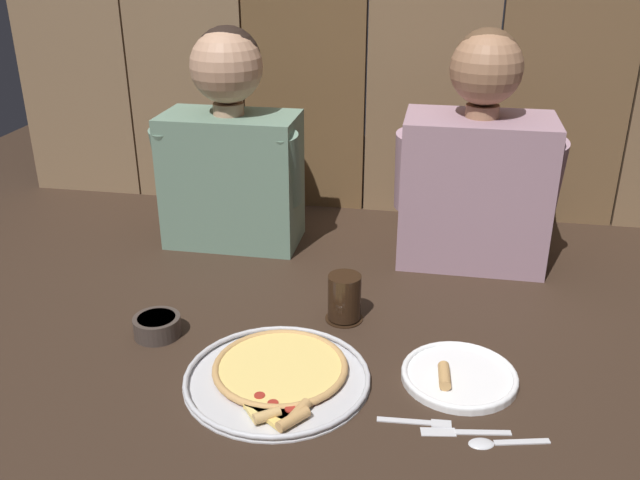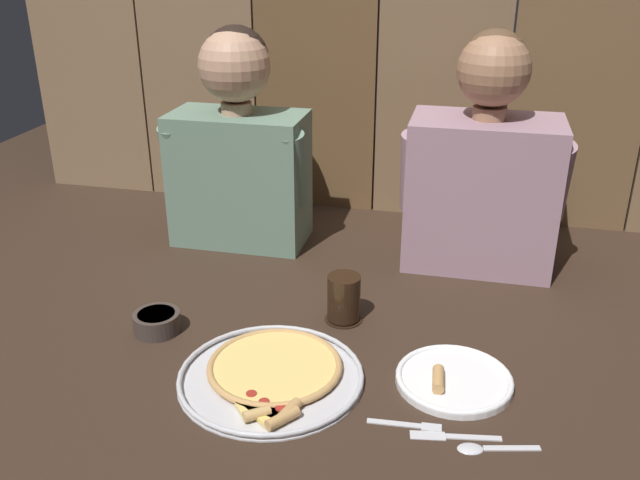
{
  "view_description": "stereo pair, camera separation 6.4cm",
  "coord_description": "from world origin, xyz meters",
  "px_view_note": "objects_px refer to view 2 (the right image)",
  "views": [
    {
      "loc": [
        0.23,
        -1.23,
        0.78
      ],
      "look_at": [
        -0.01,
        0.1,
        0.18
      ],
      "focal_mm": 38.53,
      "sensor_mm": 36.0,
      "label": 1
    },
    {
      "loc": [
        0.29,
        -1.21,
        0.78
      ],
      "look_at": [
        -0.01,
        0.1,
        0.18
      ],
      "focal_mm": 38.53,
      "sensor_mm": 36.0,
      "label": 2
    }
  ],
  "objects_px": {
    "diner_left": "(238,145)",
    "diner_right": "(484,166)",
    "dipping_bowl": "(157,321)",
    "dinner_plate": "(454,379)",
    "drinking_glass": "(344,299)",
    "pizza_tray": "(272,374)"
  },
  "relations": [
    {
      "from": "pizza_tray",
      "to": "drinking_glass",
      "type": "height_order",
      "value": "drinking_glass"
    },
    {
      "from": "dinner_plate",
      "to": "dipping_bowl",
      "type": "distance_m",
      "value": 0.63
    },
    {
      "from": "dipping_bowl",
      "to": "diner_right",
      "type": "xyz_separation_m",
      "value": [
        0.66,
        0.51,
        0.24
      ]
    },
    {
      "from": "pizza_tray",
      "to": "dipping_bowl",
      "type": "relative_size",
      "value": 3.58
    },
    {
      "from": "pizza_tray",
      "to": "diner_right",
      "type": "bearing_deg",
      "value": 59.23
    },
    {
      "from": "dipping_bowl",
      "to": "dinner_plate",
      "type": "bearing_deg",
      "value": -4.26
    },
    {
      "from": "dipping_bowl",
      "to": "diner_left",
      "type": "bearing_deg",
      "value": 87.83
    },
    {
      "from": "pizza_tray",
      "to": "diner_right",
      "type": "height_order",
      "value": "diner_right"
    },
    {
      "from": "dinner_plate",
      "to": "diner_left",
      "type": "relative_size",
      "value": 0.39
    },
    {
      "from": "dinner_plate",
      "to": "drinking_glass",
      "type": "bearing_deg",
      "value": 143.7
    },
    {
      "from": "dipping_bowl",
      "to": "diner_right",
      "type": "relative_size",
      "value": 0.17
    },
    {
      "from": "dinner_plate",
      "to": "drinking_glass",
      "type": "xyz_separation_m",
      "value": [
        -0.25,
        0.18,
        0.04
      ]
    },
    {
      "from": "diner_left",
      "to": "diner_right",
      "type": "distance_m",
      "value": 0.64
    },
    {
      "from": "pizza_tray",
      "to": "dipping_bowl",
      "type": "height_order",
      "value": "dipping_bowl"
    },
    {
      "from": "dipping_bowl",
      "to": "diner_right",
      "type": "height_order",
      "value": "diner_right"
    },
    {
      "from": "drinking_glass",
      "to": "diner_left",
      "type": "xyz_separation_m",
      "value": [
        -0.36,
        0.37,
        0.22
      ]
    },
    {
      "from": "dinner_plate",
      "to": "diner_right",
      "type": "height_order",
      "value": "diner_right"
    },
    {
      "from": "dinner_plate",
      "to": "drinking_glass",
      "type": "relative_size",
      "value": 2.07
    },
    {
      "from": "drinking_glass",
      "to": "dipping_bowl",
      "type": "height_order",
      "value": "drinking_glass"
    },
    {
      "from": "pizza_tray",
      "to": "dinner_plate",
      "type": "distance_m",
      "value": 0.35
    },
    {
      "from": "pizza_tray",
      "to": "drinking_glass",
      "type": "xyz_separation_m",
      "value": [
        0.09,
        0.25,
        0.04
      ]
    },
    {
      "from": "pizza_tray",
      "to": "diner_right",
      "type": "xyz_separation_m",
      "value": [
        0.37,
        0.61,
        0.25
      ]
    }
  ]
}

